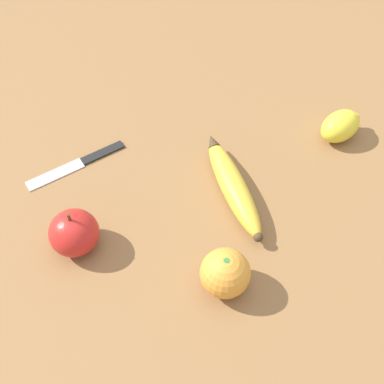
{
  "coord_description": "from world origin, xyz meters",
  "views": [
    {
      "loc": [
        -0.44,
        0.42,
        0.7
      ],
      "look_at": [
        -0.1,
        0.03,
        0.03
      ],
      "focal_mm": 50.0,
      "sensor_mm": 36.0,
      "label": 1
    }
  ],
  "objects": [
    {
      "name": "orange",
      "position": [
        -0.23,
        0.11,
        0.04
      ],
      "size": [
        0.07,
        0.07,
        0.07
      ],
      "color": "orange",
      "rests_on": "ground_plane"
    },
    {
      "name": "ground_plane",
      "position": [
        0.0,
        0.0,
        0.0
      ],
      "size": [
        3.0,
        3.0,
        0.0
      ],
      "primitive_type": "plane",
      "color": "olive"
    },
    {
      "name": "apple",
      "position": [
        -0.02,
        0.21,
        0.03
      ],
      "size": [
        0.08,
        0.08,
        0.08
      ],
      "color": "red",
      "rests_on": "ground_plane"
    },
    {
      "name": "banana",
      "position": [
        -0.14,
        -0.03,
        0.02
      ],
      "size": [
        0.2,
        0.14,
        0.04
      ],
      "rotation": [
        0.0,
        0.0,
        5.76
      ],
      "color": "gold",
      "rests_on": "ground_plane"
    },
    {
      "name": "paring_knife",
      "position": [
        0.1,
        0.1,
        0.0
      ],
      "size": [
        0.07,
        0.18,
        0.01
      ],
      "rotation": [
        0.0,
        0.0,
        6.0
      ],
      "color": "silver",
      "rests_on": "ground_plane"
    },
    {
      "name": "lemon",
      "position": [
        -0.2,
        -0.25,
        0.03
      ],
      "size": [
        0.07,
        0.09,
        0.05
      ],
      "rotation": [
        0.0,
        0.0,
        4.5
      ],
      "color": "yellow",
      "rests_on": "ground_plane"
    }
  ]
}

